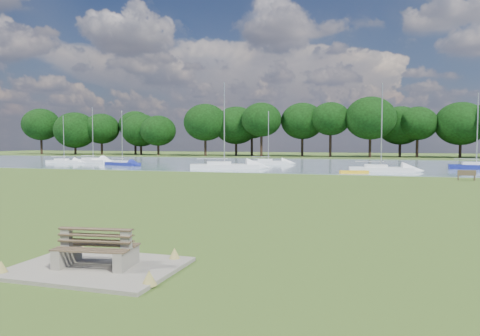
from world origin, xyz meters
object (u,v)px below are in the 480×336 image
(riverbank_bench, at_px, (467,175))
(sailboat_5, at_px, (122,163))
(sailboat_0, at_px, (380,167))
(sailboat_7, at_px, (268,161))
(sailboat_4, at_px, (224,165))
(bench_pair, at_px, (96,249))
(kayak, at_px, (354,172))
(sailboat_3, at_px, (64,160))
(sailboat_8, at_px, (93,160))
(sailboat_1, at_px, (476,165))

(riverbank_bench, height_order, sailboat_5, sailboat_5)
(sailboat_0, bearing_deg, sailboat_7, 134.41)
(sailboat_4, height_order, sailboat_7, sailboat_4)
(bench_pair, distance_m, kayak, 38.23)
(sailboat_3, relative_size, sailboat_4, 0.69)
(bench_pair, distance_m, sailboat_4, 42.65)
(kayak, distance_m, sailboat_7, 19.93)
(sailboat_0, distance_m, sailboat_5, 33.02)
(sailboat_0, distance_m, sailboat_8, 42.66)
(sailboat_4, relative_size, sailboat_7, 1.36)
(riverbank_bench, xyz_separation_m, sailboat_4, (-24.59, 8.49, 0.11))
(sailboat_0, height_order, sailboat_3, sailboat_0)
(riverbank_bench, height_order, sailboat_8, sailboat_8)
(sailboat_1, relative_size, sailboat_3, 1.26)
(sailboat_0, bearing_deg, riverbank_bench, -57.16)
(kayak, bearing_deg, riverbank_bench, -50.23)
(sailboat_1, xyz_separation_m, sailboat_5, (-43.31, -4.51, -0.12))
(sailboat_0, bearing_deg, bench_pair, -106.18)
(kayak, xyz_separation_m, sailboat_8, (-39.16, 12.45, 0.28))
(sailboat_0, relative_size, sailboat_5, 1.28)
(sailboat_4, bearing_deg, sailboat_1, -7.10)
(sailboat_4, bearing_deg, sailboat_8, 136.94)
(bench_pair, relative_size, sailboat_0, 0.23)
(kayak, relative_size, sailboat_4, 0.29)
(sailboat_5, bearing_deg, kayak, 7.76)
(kayak, bearing_deg, sailboat_5, 146.91)
(sailboat_1, relative_size, sailboat_8, 1.05)
(bench_pair, xyz_separation_m, sailboat_4, (-10.85, 41.25, 0.02))
(bench_pair, height_order, sailboat_3, sailboat_3)
(sailboat_5, relative_size, sailboat_8, 0.88)
(sailboat_4, bearing_deg, sailboat_0, -22.29)
(sailboat_7, bearing_deg, sailboat_0, -49.28)
(sailboat_3, xyz_separation_m, sailboat_5, (11.85, -3.44, -0.01))
(bench_pair, xyz_separation_m, sailboat_3, (-38.02, 47.71, -0.08))
(sailboat_0, distance_m, sailboat_1, 12.90)
(riverbank_bench, relative_size, sailboat_5, 0.20)
(sailboat_7, bearing_deg, sailboat_1, -20.75)
(riverbank_bench, height_order, sailboat_1, sailboat_1)
(sailboat_7, relative_size, sailboat_8, 0.89)
(riverbank_bench, relative_size, sailboat_0, 0.15)
(kayak, relative_size, sailboat_0, 0.31)
(sailboat_0, bearing_deg, sailboat_4, 172.93)
(sailboat_5, bearing_deg, sailboat_7, 46.62)
(sailboat_4, relative_size, sailboat_5, 1.38)
(sailboat_1, height_order, sailboat_7, sailboat_1)
(sailboat_3, relative_size, sailboat_7, 0.94)
(bench_pair, distance_m, sailboat_7, 54.03)
(sailboat_5, xyz_separation_m, sailboat_8, (-8.78, 6.17, 0.03))
(riverbank_bench, bearing_deg, sailboat_4, 162.93)
(sailboat_1, bearing_deg, sailboat_4, -163.33)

